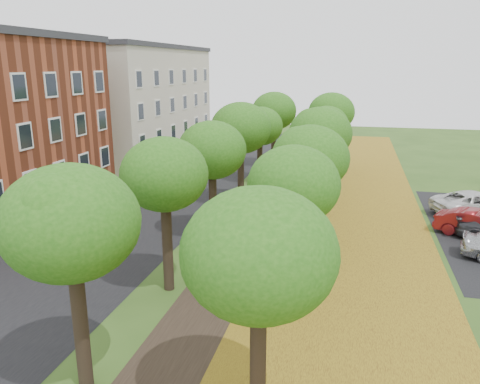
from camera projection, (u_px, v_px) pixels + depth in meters
The scene contains 8 objects.
street_asphalt at pixel (144, 212), 28.15m from camera, with size 8.00×70.00×0.01m, color black.
footpath at pixel (266, 222), 26.43m from camera, with size 3.20×70.00×0.01m, color black.
leaf_verge at pixel (357, 229), 25.29m from camera, with size 7.50×70.00×0.01m, color #9F851D.
tree_row_west at pixel (228, 143), 25.79m from camera, with size 3.44×33.44×5.89m.
tree_row_east at pixel (316, 147), 24.68m from camera, with size 3.44×33.44×5.89m.
building_cream at pixel (130, 100), 45.84m from camera, with size 10.30×20.30×10.40m.
car_red at pixel (478, 225), 23.88m from camera, with size 1.44×4.13×1.36m, color maroon.
car_white at pixel (477, 204), 27.33m from camera, with size 2.39×5.18×1.44m, color silver.
Camera 1 is at (4.52, -9.70, 8.56)m, focal length 35.00 mm.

